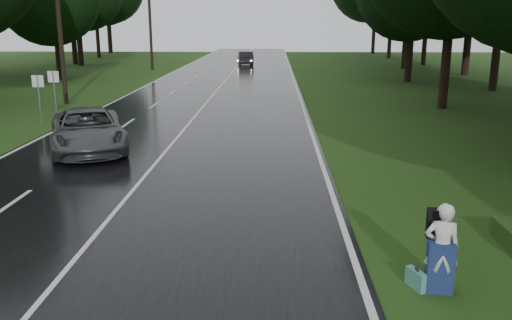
% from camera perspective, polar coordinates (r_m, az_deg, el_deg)
% --- Properties ---
extents(ground, '(160.00, 160.00, 0.00)m').
position_cam_1_polar(ground, '(13.15, -16.59, -7.71)').
color(ground, '#224313').
rests_on(ground, ground).
extents(road, '(12.00, 140.00, 0.04)m').
position_cam_1_polar(road, '(32.15, -5.50, 5.77)').
color(road, black).
rests_on(road, ground).
extents(lane_center, '(0.12, 140.00, 0.01)m').
position_cam_1_polar(lane_center, '(32.14, -5.50, 5.82)').
color(lane_center, silver).
rests_on(lane_center, road).
extents(grey_car, '(4.51, 6.27, 1.59)m').
position_cam_1_polar(grey_car, '(21.45, -17.44, 3.05)').
color(grey_car, '#474A4C').
rests_on(grey_car, road).
extents(far_car, '(2.08, 4.73, 1.51)m').
position_cam_1_polar(far_car, '(63.10, -1.13, 10.77)').
color(far_car, black).
rests_on(far_car, road).
extents(hitchhiker, '(0.67, 0.62, 1.71)m').
position_cam_1_polar(hitchhiker, '(10.44, 19.04, -9.08)').
color(hitchhiker, silver).
rests_on(hitchhiker, ground).
extents(suitcase, '(0.32, 0.52, 0.36)m').
position_cam_1_polar(suitcase, '(10.66, 16.63, -12.04)').
color(suitcase, teal).
rests_on(suitcase, ground).
extents(utility_pole_mid, '(1.80, 0.28, 9.60)m').
position_cam_1_polar(utility_pole_mid, '(34.77, -19.49, 5.64)').
color(utility_pole_mid, black).
rests_on(utility_pole_mid, ground).
extents(utility_pole_far, '(1.80, 0.28, 9.87)m').
position_cam_1_polar(utility_pole_far, '(57.46, -10.94, 9.36)').
color(utility_pole_far, black).
rests_on(utility_pole_far, ground).
extents(road_sign_a, '(0.57, 0.10, 2.36)m').
position_cam_1_polar(road_sign_a, '(28.26, -21.76, 3.58)').
color(road_sign_a, white).
rests_on(road_sign_a, ground).
extents(road_sign_b, '(0.58, 0.10, 2.40)m').
position_cam_1_polar(road_sign_b, '(29.96, -20.37, 4.27)').
color(road_sign_b, white).
rests_on(road_sign_b, ground).
extents(tree_left_e, '(7.46, 7.46, 11.66)m').
position_cam_1_polar(tree_left_e, '(49.98, -19.96, 8.04)').
color(tree_left_e, black).
rests_on(tree_left_e, ground).
extents(tree_left_f, '(9.30, 9.30, 14.52)m').
position_cam_1_polar(tree_left_f, '(65.55, -18.03, 9.52)').
color(tree_left_f, black).
rests_on(tree_left_f, ground).
extents(tree_right_d, '(9.63, 9.63, 15.05)m').
position_cam_1_polar(tree_right_d, '(32.95, 19.12, 5.22)').
color(tree_right_d, black).
rests_on(tree_right_d, ground).
extents(tree_right_e, '(8.30, 8.30, 12.97)m').
position_cam_1_polar(tree_right_e, '(46.81, 15.76, 7.98)').
color(tree_right_e, black).
rests_on(tree_right_e, ground).
extents(tree_right_f, '(11.02, 11.02, 17.21)m').
position_cam_1_polar(tree_right_f, '(60.04, 15.43, 9.31)').
color(tree_right_f, black).
rests_on(tree_right_f, ground).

